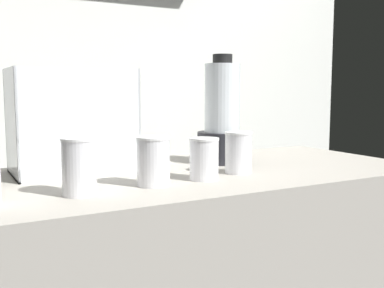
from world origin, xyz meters
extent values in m
cube|color=silver|center=(0.00, 0.77, 1.25)|extent=(2.60, 0.04, 2.50)
cube|color=white|center=(-0.31, 0.15, 0.90)|extent=(0.33, 0.22, 0.01)
cube|color=white|center=(-0.31, 0.04, 1.05)|extent=(0.33, 0.01, 0.30)
cube|color=white|center=(-0.31, 0.26, 1.05)|extent=(0.33, 0.01, 0.30)
cube|color=white|center=(-0.47, 0.15, 1.05)|extent=(0.01, 0.22, 0.30)
cube|color=white|center=(-0.15, 0.15, 1.05)|extent=(0.01, 0.22, 0.30)
cone|color=orange|center=(-0.26, 0.16, 0.92)|extent=(0.14, 0.10, 0.03)
cone|color=orange|center=(-0.26, 0.15, 0.92)|extent=(0.13, 0.15, 0.03)
cone|color=orange|center=(-0.25, 0.16, 0.92)|extent=(0.04, 0.18, 0.03)
cone|color=orange|center=(-0.28, 0.13, 0.92)|extent=(0.11, 0.15, 0.03)
cone|color=orange|center=(-0.36, 0.14, 0.95)|extent=(0.05, 0.18, 0.03)
cone|color=orange|center=(-0.30, 0.15, 0.95)|extent=(0.15, 0.12, 0.03)
cone|color=orange|center=(-0.35, 0.17, 0.95)|extent=(0.15, 0.08, 0.03)
cone|color=orange|center=(-0.28, 0.15, 0.96)|extent=(0.17, 0.14, 0.03)
cone|color=orange|center=(-0.36, 0.14, 0.97)|extent=(0.13, 0.12, 0.02)
cylinder|color=black|center=(0.17, 0.10, 0.95)|extent=(0.16, 0.16, 0.10)
cylinder|color=silver|center=(0.17, 0.10, 1.11)|extent=(0.11, 0.11, 0.22)
cylinder|color=yellow|center=(0.17, 0.10, 1.02)|extent=(0.10, 0.10, 0.04)
cylinder|color=black|center=(0.17, 0.10, 1.23)|extent=(0.06, 0.06, 0.03)
cylinder|color=white|center=(-0.37, -0.15, 0.96)|extent=(0.08, 0.08, 0.12)
cylinder|color=red|center=(-0.37, -0.15, 0.94)|extent=(0.07, 0.07, 0.09)
cylinder|color=white|center=(-0.37, -0.15, 1.03)|extent=(0.08, 0.08, 0.01)
cylinder|color=white|center=(-0.18, -0.13, 0.96)|extent=(0.08, 0.08, 0.12)
cylinder|color=maroon|center=(-0.18, -0.13, 0.94)|extent=(0.08, 0.08, 0.09)
cylinder|color=white|center=(-0.18, -0.13, 1.02)|extent=(0.09, 0.09, 0.01)
cylinder|color=white|center=(-0.03, -0.13, 0.95)|extent=(0.08, 0.08, 0.11)
cylinder|color=orange|center=(-0.03, -0.13, 0.95)|extent=(0.07, 0.07, 0.09)
cylinder|color=white|center=(-0.03, -0.13, 1.01)|extent=(0.08, 0.08, 0.01)
cylinder|color=white|center=(0.10, -0.09, 0.96)|extent=(0.08, 0.08, 0.11)
cylinder|color=orange|center=(0.10, -0.09, 0.93)|extent=(0.07, 0.07, 0.06)
cylinder|color=white|center=(0.10, -0.09, 1.02)|extent=(0.08, 0.08, 0.01)
camera|label=1|loc=(-0.64, -1.17, 1.14)|focal=43.31mm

